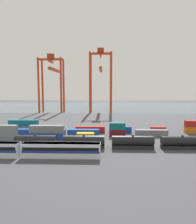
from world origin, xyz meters
name	(u,v)px	position (x,y,z in m)	size (l,w,h in m)	color
ground_plane	(81,122)	(0.00, 40.00, 0.00)	(420.00, 420.00, 0.00)	#424247
harbour_water	(92,107)	(0.00, 136.20, 0.00)	(400.00, 110.00, 0.01)	#475B6B
passenger_train	(21,149)	(-9.71, -18.52, 2.14)	(42.48, 3.14, 3.90)	silver
freight_tank_row	(133,142)	(21.18, -9.71, 2.02)	(72.17, 2.84, 4.30)	#232326
shipping_container_1	(9,136)	(-21.74, 0.65, 1.30)	(6.04, 2.44, 2.60)	slate
shipping_container_2	(8,129)	(-21.74, 0.65, 3.90)	(6.04, 2.44, 2.60)	slate
shipping_container_3	(47,136)	(-7.93, 0.65, 1.30)	(12.10, 2.44, 2.60)	#1C4299
shipping_container_4	(47,129)	(-7.93, 0.65, 3.90)	(12.10, 2.44, 2.60)	slate
shipping_container_5	(86,136)	(5.88, 0.65, 1.30)	(6.04, 2.44, 2.60)	gold
shipping_container_8	(16,132)	(-21.63, 7.06, 1.30)	(12.10, 2.44, 2.60)	#1C4299
shipping_container_9	(50,132)	(-8.60, 7.06, 1.30)	(12.10, 2.44, 2.60)	slate
shipping_container_10	(83,133)	(4.43, 7.06, 1.30)	(12.10, 2.44, 2.60)	#1C4299
shipping_container_11	(117,133)	(17.46, 7.06, 1.30)	(6.04, 2.44, 2.60)	maroon
shipping_container_12	(117,126)	(17.46, 7.06, 3.90)	(6.04, 2.44, 2.60)	#146066
shipping_container_13	(151,133)	(30.49, 7.06, 1.30)	(12.10, 2.44, 2.60)	slate
shipping_container_15	(24,129)	(-21.17, 13.46, 1.30)	(12.10, 2.44, 2.60)	slate
shipping_container_16	(23,123)	(-21.17, 13.46, 3.90)	(12.10, 2.44, 2.60)	#146066
shipping_container_17	(57,129)	(-7.24, 13.46, 1.30)	(6.04, 2.44, 2.60)	#146066
shipping_container_18	(90,129)	(6.70, 13.46, 1.30)	(12.10, 2.44, 2.60)	#AD211C
shipping_container_19	(124,130)	(20.63, 13.46, 1.30)	(6.04, 2.44, 2.60)	#1C4299
shipping_container_20	(158,130)	(34.57, 13.46, 1.30)	(6.04, 2.44, 2.60)	#AD211C
shipping_container_21	(192,130)	(48.51, 13.46, 1.30)	(6.04, 2.44, 2.60)	orange
shipping_container_22	(193,124)	(48.51, 13.46, 3.90)	(6.04, 2.44, 2.60)	#AD211C
gantry_crane_west	(52,77)	(-27.75, 91.89, 27.05)	(18.29, 36.74, 43.76)	red
gantry_crane_central	(101,75)	(9.68, 91.41, 28.52)	(17.07, 34.17, 47.81)	red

